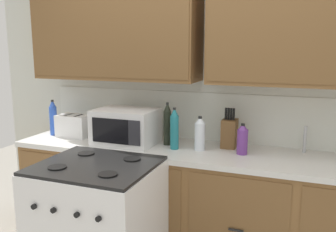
% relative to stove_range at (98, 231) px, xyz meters
% --- Properties ---
extents(wall_unit, '(4.12, 0.40, 2.45)m').
position_rel_stove_range_xyz_m(wall_unit, '(0.50, 0.83, 1.18)').
color(wall_unit, silver).
rests_on(wall_unit, ground_plane).
extents(counter_run, '(2.95, 0.64, 0.92)m').
position_rel_stove_range_xyz_m(counter_run, '(0.50, 0.63, 0.00)').
color(counter_run, black).
rests_on(counter_run, ground_plane).
extents(stove_range, '(0.76, 0.68, 0.95)m').
position_rel_stove_range_xyz_m(stove_range, '(0.00, 0.00, 0.00)').
color(stove_range, white).
rests_on(stove_range, ground_plane).
extents(microwave, '(0.48, 0.37, 0.28)m').
position_rel_stove_range_xyz_m(microwave, '(-0.09, 0.60, 0.59)').
color(microwave, white).
rests_on(microwave, counter_run).
extents(toaster, '(0.28, 0.18, 0.19)m').
position_rel_stove_range_xyz_m(toaster, '(-0.62, 0.65, 0.54)').
color(toaster, white).
rests_on(toaster, counter_run).
extents(knife_block, '(0.11, 0.14, 0.31)m').
position_rel_stove_range_xyz_m(knife_block, '(0.71, 0.78, 0.56)').
color(knife_block, brown).
rests_on(knife_block, counter_run).
extents(sink_faucet, '(0.02, 0.02, 0.20)m').
position_rel_stove_range_xyz_m(sink_faucet, '(1.26, 0.84, 0.55)').
color(sink_faucet, '#B2B5BA').
rests_on(sink_faucet, counter_run).
extents(bottle_violet, '(0.08, 0.08, 0.23)m').
position_rel_stove_range_xyz_m(bottle_violet, '(0.83, 0.63, 0.56)').
color(bottle_violet, '#663384').
rests_on(bottle_violet, counter_run).
extents(bottle_dark, '(0.06, 0.06, 0.34)m').
position_rel_stove_range_xyz_m(bottle_dark, '(0.23, 0.68, 0.61)').
color(bottle_dark, black).
rests_on(bottle_dark, counter_run).
extents(bottle_blue, '(0.07, 0.07, 0.31)m').
position_rel_stove_range_xyz_m(bottle_blue, '(-0.82, 0.64, 0.60)').
color(bottle_blue, blue).
rests_on(bottle_blue, counter_run).
extents(bottle_clear, '(0.08, 0.08, 0.26)m').
position_rel_stove_range_xyz_m(bottle_clear, '(0.52, 0.63, 0.57)').
color(bottle_clear, silver).
rests_on(bottle_clear, counter_run).
extents(bottle_teal, '(0.07, 0.07, 0.32)m').
position_rel_stove_range_xyz_m(bottle_teal, '(0.33, 0.59, 0.60)').
color(bottle_teal, '#1E707A').
rests_on(bottle_teal, counter_run).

